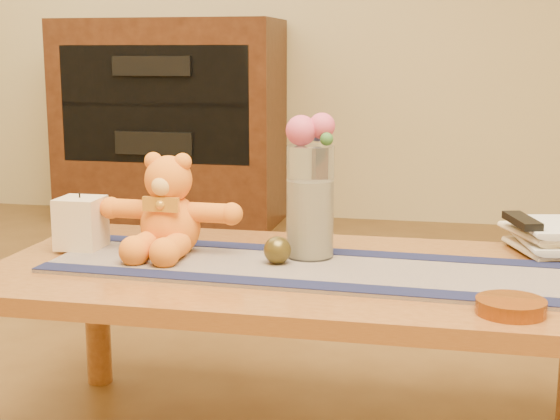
% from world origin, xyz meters
% --- Properties ---
extents(coffee_table_top, '(1.40, 0.70, 0.04)m').
position_xyz_m(coffee_table_top, '(0.00, 0.00, 0.43)').
color(coffee_table_top, brown).
rests_on(coffee_table_top, floor).
extents(table_leg_bl, '(0.07, 0.07, 0.41)m').
position_xyz_m(table_leg_bl, '(-0.64, 0.29, 0.21)').
color(table_leg_bl, brown).
rests_on(table_leg_bl, floor).
extents(persian_runner, '(1.21, 0.39, 0.01)m').
position_xyz_m(persian_runner, '(0.03, -0.02, 0.45)').
color(persian_runner, '#1B1946').
rests_on(persian_runner, coffee_table_top).
extents(runner_border_near, '(1.20, 0.10, 0.00)m').
position_xyz_m(runner_border_near, '(0.03, -0.16, 0.46)').
color(runner_border_near, '#13173A').
rests_on(runner_border_near, persian_runner).
extents(runner_border_far, '(1.20, 0.10, 0.00)m').
position_xyz_m(runner_border_far, '(0.04, 0.13, 0.46)').
color(runner_border_far, '#13173A').
rests_on(runner_border_far, persian_runner).
extents(teddy_bear, '(0.34, 0.28, 0.22)m').
position_xyz_m(teddy_bear, '(-0.33, 0.05, 0.57)').
color(teddy_bear, orange).
rests_on(teddy_bear, persian_runner).
extents(pillar_candle, '(0.10, 0.10, 0.12)m').
position_xyz_m(pillar_candle, '(-0.55, 0.04, 0.52)').
color(pillar_candle, beige).
rests_on(pillar_candle, persian_runner).
extents(candle_wick, '(0.00, 0.00, 0.01)m').
position_xyz_m(candle_wick, '(-0.55, 0.04, 0.59)').
color(candle_wick, black).
rests_on(candle_wick, pillar_candle).
extents(glass_vase, '(0.11, 0.11, 0.26)m').
position_xyz_m(glass_vase, '(0.01, 0.07, 0.59)').
color(glass_vase, silver).
rests_on(glass_vase, persian_runner).
extents(potpourri_fill, '(0.09, 0.09, 0.18)m').
position_xyz_m(potpourri_fill, '(0.01, 0.07, 0.55)').
color(potpourri_fill, beige).
rests_on(potpourri_fill, glass_vase).
extents(rose_left, '(0.07, 0.07, 0.07)m').
position_xyz_m(rose_left, '(-0.01, 0.06, 0.75)').
color(rose_left, '#CF496E').
rests_on(rose_left, glass_vase).
extents(rose_right, '(0.06, 0.06, 0.06)m').
position_xyz_m(rose_right, '(0.03, 0.08, 0.76)').
color(rose_right, '#CF496E').
rests_on(rose_right, glass_vase).
extents(blue_flower_back, '(0.04, 0.04, 0.04)m').
position_xyz_m(blue_flower_back, '(0.02, 0.11, 0.75)').
color(blue_flower_back, '#49539E').
rests_on(blue_flower_back, glass_vase).
extents(blue_flower_side, '(0.04, 0.04, 0.04)m').
position_xyz_m(blue_flower_side, '(-0.02, 0.09, 0.74)').
color(blue_flower_side, '#49539E').
rests_on(blue_flower_side, glass_vase).
extents(leaf_sprig, '(0.03, 0.03, 0.03)m').
position_xyz_m(leaf_sprig, '(0.05, 0.05, 0.74)').
color(leaf_sprig, '#33662D').
rests_on(leaf_sprig, glass_vase).
extents(bronze_ball, '(0.08, 0.08, 0.06)m').
position_xyz_m(bronze_ball, '(-0.05, -0.01, 0.49)').
color(bronze_ball, '#493D18').
rests_on(bronze_ball, persian_runner).
extents(book_bottom, '(0.23, 0.26, 0.02)m').
position_xyz_m(book_bottom, '(0.49, 0.23, 0.46)').
color(book_bottom, beige).
rests_on(book_bottom, coffee_table_top).
extents(book_lower, '(0.20, 0.25, 0.02)m').
position_xyz_m(book_lower, '(0.49, 0.22, 0.48)').
color(book_lower, beige).
rests_on(book_lower, book_bottom).
extents(book_upper, '(0.24, 0.27, 0.02)m').
position_xyz_m(book_upper, '(0.48, 0.23, 0.50)').
color(book_upper, beige).
rests_on(book_upper, book_lower).
extents(book_top, '(0.21, 0.25, 0.02)m').
position_xyz_m(book_top, '(0.49, 0.23, 0.52)').
color(book_top, beige).
rests_on(book_top, book_upper).
extents(tv_remote, '(0.09, 0.17, 0.02)m').
position_xyz_m(tv_remote, '(0.49, 0.22, 0.54)').
color(tv_remote, black).
rests_on(tv_remote, book_top).
extents(amber_dish, '(0.13, 0.13, 0.03)m').
position_xyz_m(amber_dish, '(0.44, -0.24, 0.46)').
color(amber_dish, '#BF5914').
rests_on(amber_dish, coffee_table_top).
extents(media_cabinet, '(1.20, 0.50, 1.10)m').
position_xyz_m(media_cabinet, '(-1.20, 2.48, 0.55)').
color(media_cabinet, black).
rests_on(media_cabinet, floor).
extents(cabinet_cavity, '(1.02, 0.03, 0.61)m').
position_xyz_m(cabinet_cavity, '(-1.20, 2.25, 0.66)').
color(cabinet_cavity, black).
rests_on(cabinet_cavity, media_cabinet).
extents(cabinet_shelf, '(1.02, 0.20, 0.02)m').
position_xyz_m(cabinet_shelf, '(-1.20, 2.33, 0.66)').
color(cabinet_shelf, black).
rests_on(cabinet_shelf, media_cabinet).
extents(stereo_upper, '(0.42, 0.28, 0.10)m').
position_xyz_m(stereo_upper, '(-1.20, 2.35, 0.86)').
color(stereo_upper, black).
rests_on(stereo_upper, media_cabinet).
extents(stereo_lower, '(0.42, 0.28, 0.12)m').
position_xyz_m(stereo_lower, '(-1.20, 2.35, 0.46)').
color(stereo_lower, black).
rests_on(stereo_lower, media_cabinet).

